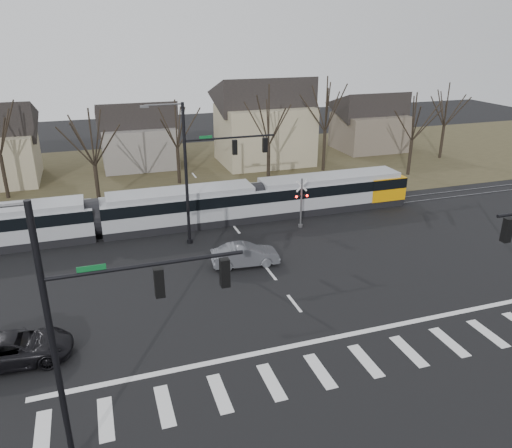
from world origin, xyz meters
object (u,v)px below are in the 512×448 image
object	(u,v)px
tram	(180,207)
suv	(14,349)
sedan	(245,255)
rail_crossing_signal	(301,205)

from	to	relation	value
tram	suv	distance (m)	18.22
sedan	suv	bearing A→B (deg)	120.52
sedan	rail_crossing_signal	world-z (taller)	rail_crossing_signal
suv	sedan	bearing A→B (deg)	-62.72
sedan	suv	world-z (taller)	sedan
tram	suv	world-z (taller)	tram
tram	rail_crossing_signal	size ratio (longest dim) A/B	9.95
tram	sedan	xyz separation A→B (m)	(2.82, -8.34, -0.90)
sedan	rail_crossing_signal	bearing A→B (deg)	-45.51
tram	suv	xyz separation A→B (m)	(-10.61, -14.78, -0.91)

